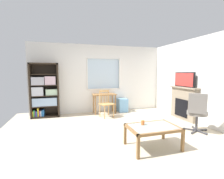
# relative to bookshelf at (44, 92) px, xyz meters

# --- Properties ---
(ground) EXTENTS (5.92, 5.79, 0.02)m
(ground) POSITION_rel_bookshelf_xyz_m (1.92, -2.15, -0.86)
(ground) COLOR beige
(wall_back_with_window) EXTENTS (4.92, 0.15, 2.51)m
(wall_back_with_window) POSITION_rel_bookshelf_xyz_m (1.90, 0.24, 0.38)
(wall_back_with_window) COLOR silver
(wall_back_with_window) RESTS_ON ground
(wall_right) EXTENTS (0.12, 4.99, 2.51)m
(wall_right) POSITION_rel_bookshelf_xyz_m (4.44, -2.15, 0.40)
(wall_right) COLOR silver
(wall_right) RESTS_ON ground
(bookshelf) EXTENTS (0.90, 0.38, 1.81)m
(bookshelf) POSITION_rel_bookshelf_xyz_m (0.00, 0.00, 0.00)
(bookshelf) COLOR #2D2319
(bookshelf) RESTS_ON ground
(desk_under_window) EXTENTS (0.84, 0.47, 0.71)m
(desk_under_window) POSITION_rel_bookshelf_xyz_m (2.04, -0.11, -0.26)
(desk_under_window) COLOR olive
(desk_under_window) RESTS_ON ground
(wooden_chair) EXTENTS (0.51, 0.50, 0.90)m
(wooden_chair) POSITION_rel_bookshelf_xyz_m (1.97, -0.62, -0.39)
(wooden_chair) COLOR tan
(wooden_chair) RESTS_ON ground
(plastic_drawer_unit) EXTENTS (0.35, 0.40, 0.50)m
(plastic_drawer_unit) POSITION_rel_bookshelf_xyz_m (2.76, -0.06, -0.60)
(plastic_drawer_unit) COLOR #72ADDB
(plastic_drawer_unit) RESTS_ON ground
(fireplace) EXTENTS (0.26, 1.11, 1.04)m
(fireplace) POSITION_rel_bookshelf_xyz_m (4.28, -1.59, -0.33)
(fireplace) COLOR gray
(fireplace) RESTS_ON ground
(tv) EXTENTS (0.06, 0.82, 0.46)m
(tv) POSITION_rel_bookshelf_xyz_m (4.27, -1.59, 0.42)
(tv) COLOR black
(tv) RESTS_ON fireplace
(office_chair) EXTENTS (0.63, 0.60, 1.00)m
(office_chair) POSITION_rel_bookshelf_xyz_m (3.77, -2.65, -0.30)
(office_chair) COLOR slate
(office_chair) RESTS_ON ground
(coffee_table) EXTENTS (0.98, 0.67, 0.44)m
(coffee_table) POSITION_rel_bookshelf_xyz_m (2.28, -3.05, -0.47)
(coffee_table) COLOR #8C9E99
(coffee_table) RESTS_ON ground
(sippy_cup) EXTENTS (0.07, 0.07, 0.09)m
(sippy_cup) POSITION_rel_bookshelf_xyz_m (2.14, -2.91, -0.37)
(sippy_cup) COLOR orange
(sippy_cup) RESTS_ON coffee_table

